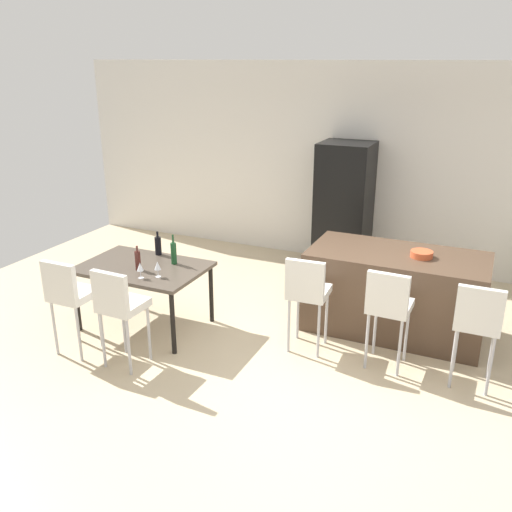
# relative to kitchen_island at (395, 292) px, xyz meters

# --- Properties ---
(ground_plane) EXTENTS (10.00, 10.00, 0.00)m
(ground_plane) POSITION_rel_kitchen_island_xyz_m (-0.63, -1.09, -0.46)
(ground_plane) COLOR #C6B28E
(back_wall) EXTENTS (10.00, 0.12, 2.90)m
(back_wall) POSITION_rel_kitchen_island_xyz_m (-0.63, 2.07, 0.99)
(back_wall) COLOR silver
(back_wall) RESTS_ON ground_plane
(kitchen_island) EXTENTS (1.91, 0.96, 0.92)m
(kitchen_island) POSITION_rel_kitchen_island_xyz_m (0.00, 0.00, 0.00)
(kitchen_island) COLOR #4C3828
(kitchen_island) RESTS_ON ground_plane
(bar_chair_left) EXTENTS (0.42, 0.42, 1.05)m
(bar_chair_left) POSITION_rel_kitchen_island_xyz_m (-0.74, -0.86, 0.24)
(bar_chair_left) COLOR silver
(bar_chair_left) RESTS_ON ground_plane
(bar_chair_middle) EXTENTS (0.41, 0.41, 1.05)m
(bar_chair_middle) POSITION_rel_kitchen_island_xyz_m (0.09, -0.86, 0.24)
(bar_chair_middle) COLOR silver
(bar_chair_middle) RESTS_ON ground_plane
(bar_chair_right) EXTENTS (0.40, 0.40, 1.05)m
(bar_chair_right) POSITION_rel_kitchen_island_xyz_m (0.89, -0.86, 0.24)
(bar_chair_right) COLOR silver
(bar_chair_right) RESTS_ON ground_plane
(dining_table) EXTENTS (1.39, 0.94, 0.74)m
(dining_table) POSITION_rel_kitchen_island_xyz_m (-2.61, -1.09, 0.22)
(dining_table) COLOR #4C4238
(dining_table) RESTS_ON ground_plane
(dining_chair_near) EXTENTS (0.40, 0.40, 1.05)m
(dining_chair_near) POSITION_rel_kitchen_island_xyz_m (-2.92, -1.92, 0.24)
(dining_chair_near) COLOR silver
(dining_chair_near) RESTS_ON ground_plane
(dining_chair_far) EXTENTS (0.41, 0.41, 1.05)m
(dining_chair_far) POSITION_rel_kitchen_island_xyz_m (-2.30, -1.92, 0.24)
(dining_chair_far) COLOR silver
(dining_chair_far) RESTS_ON ground_plane
(wine_bottle_middle) EXTENTS (0.08, 0.08, 0.28)m
(wine_bottle_middle) POSITION_rel_kitchen_island_xyz_m (-2.66, -0.70, 0.39)
(wine_bottle_middle) COLOR black
(wine_bottle_middle) RESTS_ON dining_table
(wine_bottle_near) EXTENTS (0.06, 0.06, 0.34)m
(wine_bottle_near) POSITION_rel_kitchen_island_xyz_m (-2.32, -0.88, 0.41)
(wine_bottle_near) COLOR #194723
(wine_bottle_near) RESTS_ON dining_table
(wine_bottle_right) EXTENTS (0.06, 0.06, 0.28)m
(wine_bottle_right) POSITION_rel_kitchen_island_xyz_m (-2.58, -1.20, 0.39)
(wine_bottle_right) COLOR #471E19
(wine_bottle_right) RESTS_ON dining_table
(wine_glass_left) EXTENTS (0.07, 0.07, 0.17)m
(wine_glass_left) POSITION_rel_kitchen_island_xyz_m (-2.41, -1.39, 0.40)
(wine_glass_left) COLOR silver
(wine_glass_left) RESTS_ON dining_table
(wine_glass_far) EXTENTS (0.07, 0.07, 0.17)m
(wine_glass_far) POSITION_rel_kitchen_island_xyz_m (-2.27, -1.29, 0.40)
(wine_glass_far) COLOR silver
(wine_glass_far) RESTS_ON dining_table
(refrigerator) EXTENTS (0.72, 0.68, 1.84)m
(refrigerator) POSITION_rel_kitchen_island_xyz_m (-1.07, 1.63, 0.46)
(refrigerator) COLOR black
(refrigerator) RESTS_ON ground_plane
(fruit_bowl) EXTENTS (0.24, 0.24, 0.07)m
(fruit_bowl) POSITION_rel_kitchen_island_xyz_m (0.24, -0.02, 0.50)
(fruit_bowl) COLOR #C6512D
(fruit_bowl) RESTS_ON kitchen_island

